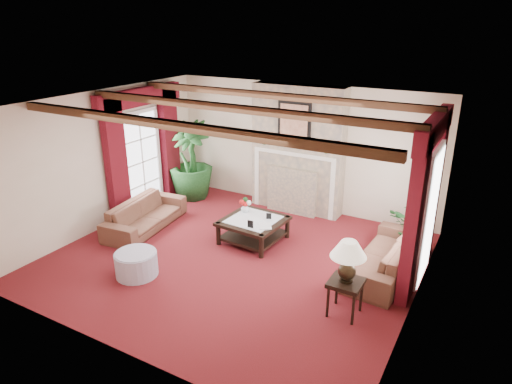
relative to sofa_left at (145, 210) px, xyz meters
The scene contains 23 objects.
floor 2.26m from the sofa_left, ahead, with size 6.00×6.00×0.00m, color #4B0D0D.
ceiling 3.22m from the sofa_left, ahead, with size 6.00×6.00×0.00m, color white.
back_wall 3.53m from the sofa_left, 49.16° to the left, with size 6.00×0.02×2.70m, color beige.
left_wall 1.26m from the sofa_left, 166.85° to the right, with size 0.02×5.50×2.70m, color beige.
right_wall 5.31m from the sofa_left, ahead, with size 0.02×5.50×2.70m, color beige.
ceiling_beams 3.17m from the sofa_left, ahead, with size 6.00×3.00×0.12m, color #322010, non-canonical shape.
fireplace 3.99m from the sofa_left, 46.85° to the left, with size 2.00×0.52×2.70m, color tan, non-canonical shape.
french_door_left 2.07m from the sofa_left, 132.55° to the left, with size 0.10×1.10×2.16m, color white, non-canonical shape.
french_door_right 5.54m from the sofa_left, ahead, with size 0.10×1.10×2.16m, color white, non-canonical shape.
curtains_left 2.41m from the sofa_left, 128.08° to the left, with size 0.20×2.40×2.55m, color #49090F, non-canonical shape.
curtains_right 5.58m from the sofa_left, ahead, with size 0.20×2.40×2.55m, color #49090F, non-canonical shape.
sofa_left is the anchor object (origin of this frame).
sofa_right 4.66m from the sofa_left, ahead, with size 0.74×2.14×0.82m, color #340E15.
potted_palm 1.84m from the sofa_left, 96.42° to the left, with size 1.14×1.86×1.00m, color black.
small_plant 5.12m from the sofa_left, 19.11° to the left, with size 1.03×1.10×0.71m, color black.
coffee_table 2.24m from the sofa_left, 14.26° to the left, with size 1.08×1.08×0.44m, color black, non-canonical shape.
side_table 4.49m from the sofa_left, 10.20° to the right, with size 0.46×0.46×0.54m, color black, non-canonical shape.
ottoman 1.83m from the sofa_left, 52.57° to the right, with size 0.69×0.69×0.40m, color #938DA0.
table_lamp 4.51m from the sofa_left, 10.20° to the right, with size 0.50×0.50×0.63m, color black, non-canonical shape.
flower_vase 2.02m from the sofa_left, 22.77° to the left, with size 0.20×0.20×0.17m, color silver.
book 2.45m from the sofa_left, ahead, with size 0.20×0.14×0.30m, color black.
photo_frame_a 2.32m from the sofa_left, ahead, with size 0.11×0.02×0.15m, color black, non-canonical shape.
photo_frame_b 2.52m from the sofa_left, 16.20° to the left, with size 0.09×0.02×0.12m, color black, non-canonical shape.
Camera 1 is at (3.78, -5.99, 3.96)m, focal length 32.00 mm.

